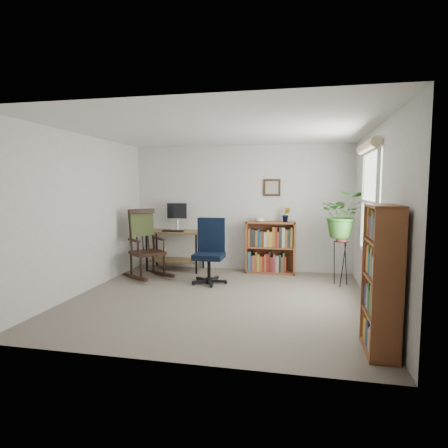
% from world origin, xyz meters
% --- Properties ---
extents(floor, '(4.20, 4.00, 0.00)m').
position_xyz_m(floor, '(0.00, 0.00, 0.00)').
color(floor, gray).
rests_on(floor, ground).
extents(ceiling, '(4.20, 4.00, 0.00)m').
position_xyz_m(ceiling, '(0.00, 0.00, 2.40)').
color(ceiling, silver).
rests_on(ceiling, ground).
extents(wall_back, '(4.20, 0.00, 2.40)m').
position_xyz_m(wall_back, '(0.00, 2.00, 1.20)').
color(wall_back, silver).
rests_on(wall_back, ground).
extents(wall_front, '(4.20, 0.00, 2.40)m').
position_xyz_m(wall_front, '(0.00, -2.00, 1.20)').
color(wall_front, silver).
rests_on(wall_front, ground).
extents(wall_left, '(0.00, 4.00, 2.40)m').
position_xyz_m(wall_left, '(-2.10, 0.00, 1.20)').
color(wall_left, silver).
rests_on(wall_left, ground).
extents(wall_right, '(0.00, 4.00, 2.40)m').
position_xyz_m(wall_right, '(2.10, 0.00, 1.20)').
color(wall_right, silver).
rests_on(wall_right, ground).
extents(window, '(0.12, 1.20, 1.50)m').
position_xyz_m(window, '(2.06, 0.30, 1.40)').
color(window, white).
rests_on(window, wall_right).
extents(desk, '(1.06, 0.59, 0.77)m').
position_xyz_m(desk, '(-1.24, 1.70, 0.38)').
color(desk, brown).
rests_on(desk, floor).
extents(monitor, '(0.46, 0.16, 0.56)m').
position_xyz_m(monitor, '(-1.24, 1.84, 1.05)').
color(monitor, silver).
rests_on(monitor, desk).
extents(keyboard, '(0.40, 0.15, 0.02)m').
position_xyz_m(keyboard, '(-1.24, 1.58, 0.78)').
color(keyboard, black).
rests_on(keyboard, desk).
extents(office_chair, '(0.63, 0.63, 1.11)m').
position_xyz_m(office_chair, '(-0.35, 0.83, 0.55)').
color(office_chair, black).
rests_on(office_chair, floor).
extents(rocking_chair, '(1.22, 1.20, 1.24)m').
position_xyz_m(rocking_chair, '(-1.51, 0.98, 0.62)').
color(rocking_chair, black).
rests_on(rocking_chair, floor).
extents(low_bookshelf, '(0.92, 0.31, 0.97)m').
position_xyz_m(low_bookshelf, '(0.59, 1.82, 0.48)').
color(low_bookshelf, brown).
rests_on(low_bookshelf, floor).
extents(tall_bookshelf, '(0.27, 0.63, 1.44)m').
position_xyz_m(tall_bookshelf, '(1.92, -1.37, 0.72)').
color(tall_bookshelf, brown).
rests_on(tall_bookshelf, floor).
extents(plant_stand, '(0.28, 0.28, 0.86)m').
position_xyz_m(plant_stand, '(1.80, 1.14, 0.43)').
color(plant_stand, black).
rests_on(plant_stand, floor).
extents(spider_plant, '(1.69, 1.88, 1.46)m').
position_xyz_m(spider_plant, '(1.80, 1.14, 1.52)').
color(spider_plant, '#2E6322').
rests_on(spider_plant, plant_stand).
extents(potted_plant_small, '(0.13, 0.24, 0.11)m').
position_xyz_m(potted_plant_small, '(0.87, 1.83, 1.02)').
color(potted_plant_small, '#2E6322').
rests_on(potted_plant_small, low_bookshelf).
extents(framed_picture, '(0.32, 0.04, 0.32)m').
position_xyz_m(framed_picture, '(0.59, 1.97, 1.60)').
color(framed_picture, black).
rests_on(framed_picture, wall_back).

